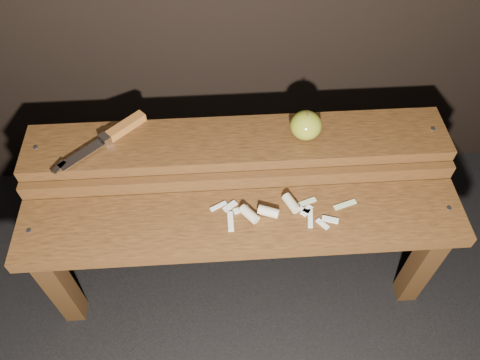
{
  "coord_description": "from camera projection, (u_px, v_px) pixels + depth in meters",
  "views": [
    {
      "loc": [
        -0.05,
        -0.73,
        1.47
      ],
      "look_at": [
        0.0,
        0.06,
        0.45
      ],
      "focal_mm": 35.0,
      "sensor_mm": 36.0,
      "label": 1
    }
  ],
  "objects": [
    {
      "name": "bench_rear_tier",
      "position": [
        238.0,
        159.0,
        1.38
      ],
      "size": [
        1.2,
        0.21,
        0.5
      ],
      "color": "#39210E",
      "rests_on": "ground"
    },
    {
      "name": "ground",
      "position": [
        241.0,
        274.0,
        1.6
      ],
      "size": [
        60.0,
        60.0,
        0.0
      ],
      "primitive_type": "plane",
      "color": "black"
    },
    {
      "name": "bench_front_tier",
      "position": [
        243.0,
        236.0,
        1.29
      ],
      "size": [
        1.2,
        0.2,
        0.42
      ],
      "color": "#39210E",
      "rests_on": "ground"
    },
    {
      "name": "apple",
      "position": [
        306.0,
        125.0,
        1.29
      ],
      "size": [
        0.09,
        0.09,
        0.09
      ],
      "color": "olive",
      "rests_on": "bench_rear_tier"
    },
    {
      "name": "knife",
      "position": [
        115.0,
        133.0,
        1.31
      ],
      "size": [
        0.24,
        0.22,
        0.03
      ],
      "color": "#965621",
      "rests_on": "bench_rear_tier"
    },
    {
      "name": "apple_scraps",
      "position": [
        274.0,
        210.0,
        1.25
      ],
      "size": [
        0.4,
        0.11,
        0.03
      ],
      "color": "beige",
      "rests_on": "bench_front_tier"
    }
  ]
}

